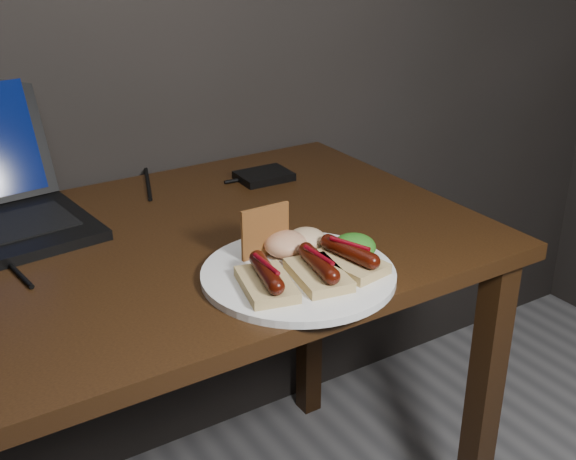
% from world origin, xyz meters
% --- Properties ---
extents(desk, '(1.40, 0.70, 0.75)m').
position_xyz_m(desk, '(0.00, 1.38, 0.66)').
color(desk, '#351E0D').
rests_on(desk, ground).
extents(hard_drive, '(0.11, 0.09, 0.02)m').
position_xyz_m(hard_drive, '(0.45, 1.57, 0.76)').
color(hard_drive, black).
rests_on(hard_drive, desk).
extents(desk_cables, '(1.02, 0.45, 0.01)m').
position_xyz_m(desk_cables, '(-0.01, 1.53, 0.75)').
color(desk_cables, black).
rests_on(desk_cables, desk).
extents(plate, '(0.36, 0.36, 0.01)m').
position_xyz_m(plate, '(0.27, 1.15, 0.76)').
color(plate, white).
rests_on(plate, desk).
extents(bread_sausage_left, '(0.10, 0.13, 0.04)m').
position_xyz_m(bread_sausage_left, '(0.20, 1.13, 0.78)').
color(bread_sausage_left, '#D2BC7B').
rests_on(bread_sausage_left, plate).
extents(bread_sausage_center, '(0.09, 0.13, 0.04)m').
position_xyz_m(bread_sausage_center, '(0.28, 1.11, 0.78)').
color(bread_sausage_center, '#D2BC7B').
rests_on(bread_sausage_center, plate).
extents(bread_sausage_right, '(0.09, 0.12, 0.04)m').
position_xyz_m(bread_sausage_right, '(0.34, 1.12, 0.78)').
color(bread_sausage_right, '#D2BC7B').
rests_on(bread_sausage_right, plate).
extents(crispbread, '(0.08, 0.01, 0.08)m').
position_xyz_m(crispbread, '(0.25, 1.23, 0.80)').
color(crispbread, '#9E5B2B').
rests_on(crispbread, plate).
extents(salad_greens, '(0.07, 0.07, 0.04)m').
position_xyz_m(salad_greens, '(0.37, 1.15, 0.78)').
color(salad_greens, '#135110').
rests_on(salad_greens, plate).
extents(salsa_mound, '(0.07, 0.07, 0.04)m').
position_xyz_m(salsa_mound, '(0.28, 1.21, 0.78)').
color(salsa_mound, '#A72010').
rests_on(salsa_mound, plate).
extents(coleslaw_mound, '(0.06, 0.06, 0.04)m').
position_xyz_m(coleslaw_mound, '(0.32, 1.21, 0.78)').
color(coleslaw_mound, beige).
rests_on(coleslaw_mound, plate).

